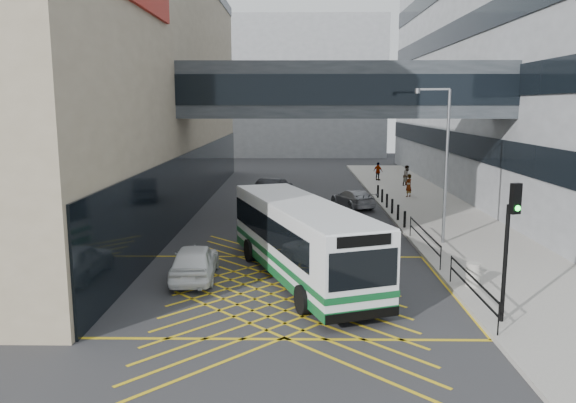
{
  "coord_description": "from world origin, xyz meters",
  "views": [
    {
      "loc": [
        0.31,
        -19.84,
        6.69
      ],
      "look_at": [
        0.0,
        4.0,
        2.6
      ],
      "focal_mm": 35.0,
      "sensor_mm": 36.0,
      "label": 1
    }
  ],
  "objects_px": {
    "street_lamp": "(443,156)",
    "pedestrian_a": "(409,186)",
    "car_silver": "(353,198)",
    "bus": "(300,238)",
    "pedestrian_b": "(407,176)",
    "pedestrian_c": "(378,171)",
    "car_dark": "(273,189)",
    "car_white": "(195,261)",
    "litter_bin": "(473,275)",
    "traffic_light": "(510,233)"
  },
  "relations": [
    {
      "from": "street_lamp",
      "to": "pedestrian_a",
      "type": "bearing_deg",
      "value": 97.22
    },
    {
      "from": "pedestrian_a",
      "to": "pedestrian_b",
      "type": "xyz_separation_m",
      "value": [
        1.01,
        5.7,
        0.02
      ]
    },
    {
      "from": "traffic_light",
      "to": "pedestrian_b",
      "type": "xyz_separation_m",
      "value": [
        2.83,
        29.64,
        -1.97
      ]
    },
    {
      "from": "car_silver",
      "to": "pedestrian_a",
      "type": "xyz_separation_m",
      "value": [
        4.37,
        3.45,
        0.33
      ]
    },
    {
      "from": "bus",
      "to": "pedestrian_c",
      "type": "distance_m",
      "value": 28.95
    },
    {
      "from": "car_dark",
      "to": "pedestrian_b",
      "type": "distance_m",
      "value": 12.46
    },
    {
      "from": "pedestrian_a",
      "to": "car_silver",
      "type": "bearing_deg",
      "value": -2.16
    },
    {
      "from": "pedestrian_c",
      "to": "car_silver",
      "type": "bearing_deg",
      "value": 118.98
    },
    {
      "from": "car_silver",
      "to": "pedestrian_a",
      "type": "relative_size",
      "value": 2.53
    },
    {
      "from": "street_lamp",
      "to": "litter_bin",
      "type": "height_order",
      "value": "street_lamp"
    },
    {
      "from": "car_white",
      "to": "car_dark",
      "type": "xyz_separation_m",
      "value": [
        2.33,
        18.67,
        0.07
      ]
    },
    {
      "from": "pedestrian_b",
      "to": "bus",
      "type": "bearing_deg",
      "value": -152.7
    },
    {
      "from": "car_dark",
      "to": "street_lamp",
      "type": "distance_m",
      "value": 16.15
    },
    {
      "from": "car_dark",
      "to": "pedestrian_b",
      "type": "bearing_deg",
      "value": -135.05
    },
    {
      "from": "bus",
      "to": "litter_bin",
      "type": "xyz_separation_m",
      "value": [
        6.3,
        -1.37,
        -1.03
      ]
    },
    {
      "from": "pedestrian_b",
      "to": "pedestrian_c",
      "type": "bearing_deg",
      "value": 77.52
    },
    {
      "from": "car_white",
      "to": "car_dark",
      "type": "bearing_deg",
      "value": -100.16
    },
    {
      "from": "car_silver",
      "to": "bus",
      "type": "bearing_deg",
      "value": 56.01
    },
    {
      "from": "car_silver",
      "to": "pedestrian_a",
      "type": "distance_m",
      "value": 5.58
    },
    {
      "from": "litter_bin",
      "to": "pedestrian_b",
      "type": "distance_m",
      "value": 26.29
    },
    {
      "from": "bus",
      "to": "pedestrian_a",
      "type": "distance_m",
      "value": 20.71
    },
    {
      "from": "bus",
      "to": "traffic_light",
      "type": "bearing_deg",
      "value": -57.7
    },
    {
      "from": "street_lamp",
      "to": "pedestrian_b",
      "type": "xyz_separation_m",
      "value": [
        2.24,
        19.47,
        -3.34
      ]
    },
    {
      "from": "street_lamp",
      "to": "pedestrian_c",
      "type": "distance_m",
      "value": 23.0
    },
    {
      "from": "pedestrian_b",
      "to": "car_silver",
      "type": "bearing_deg",
      "value": -163.16
    },
    {
      "from": "pedestrian_c",
      "to": "street_lamp",
      "type": "bearing_deg",
      "value": 133.76
    },
    {
      "from": "pedestrian_c",
      "to": "car_dark",
      "type": "bearing_deg",
      "value": 91.54
    },
    {
      "from": "pedestrian_c",
      "to": "pedestrian_b",
      "type": "bearing_deg",
      "value": 164.83
    },
    {
      "from": "car_dark",
      "to": "traffic_light",
      "type": "xyz_separation_m",
      "value": [
        7.96,
        -23.41,
        2.17
      ]
    },
    {
      "from": "car_silver",
      "to": "pedestrian_b",
      "type": "bearing_deg",
      "value": -141.34
    },
    {
      "from": "car_white",
      "to": "pedestrian_b",
      "type": "height_order",
      "value": "pedestrian_b"
    },
    {
      "from": "car_silver",
      "to": "pedestrian_b",
      "type": "distance_m",
      "value": 10.61
    },
    {
      "from": "traffic_light",
      "to": "pedestrian_c",
      "type": "height_order",
      "value": "traffic_light"
    },
    {
      "from": "traffic_light",
      "to": "pedestrian_a",
      "type": "relative_size",
      "value": 2.65
    },
    {
      "from": "bus",
      "to": "street_lamp",
      "type": "xyz_separation_m",
      "value": [
        6.78,
        5.31,
        2.7
      ]
    },
    {
      "from": "street_lamp",
      "to": "pedestrian_b",
      "type": "relative_size",
      "value": 4.4
    },
    {
      "from": "car_white",
      "to": "car_silver",
      "type": "height_order",
      "value": "car_white"
    },
    {
      "from": "street_lamp",
      "to": "pedestrian_a",
      "type": "distance_m",
      "value": 14.23
    },
    {
      "from": "car_silver",
      "to": "pedestrian_c",
      "type": "height_order",
      "value": "pedestrian_c"
    },
    {
      "from": "car_white",
      "to": "pedestrian_a",
      "type": "relative_size",
      "value": 2.77
    },
    {
      "from": "car_white",
      "to": "litter_bin",
      "type": "height_order",
      "value": "car_white"
    },
    {
      "from": "pedestrian_a",
      "to": "car_dark",
      "type": "bearing_deg",
      "value": -37.3
    },
    {
      "from": "bus",
      "to": "car_dark",
      "type": "distance_m",
      "value": 18.65
    },
    {
      "from": "bus",
      "to": "car_dark",
      "type": "xyz_separation_m",
      "value": [
        -1.77,
        18.55,
        -0.84
      ]
    },
    {
      "from": "street_lamp",
      "to": "pedestrian_c",
      "type": "xyz_separation_m",
      "value": [
        0.33,
        22.74,
        -3.37
      ]
    },
    {
      "from": "car_white",
      "to": "car_silver",
      "type": "xyz_separation_m",
      "value": [
        7.74,
        15.75,
        -0.08
      ]
    },
    {
      "from": "car_dark",
      "to": "car_white",
      "type": "bearing_deg",
      "value": 97.83
    },
    {
      "from": "car_white",
      "to": "car_dark",
      "type": "height_order",
      "value": "car_dark"
    },
    {
      "from": "litter_bin",
      "to": "pedestrian_b",
      "type": "relative_size",
      "value": 0.53
    },
    {
      "from": "car_dark",
      "to": "pedestrian_c",
      "type": "height_order",
      "value": "pedestrian_c"
    }
  ]
}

